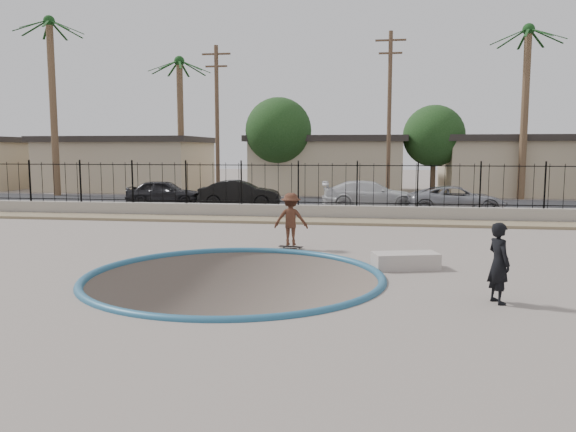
% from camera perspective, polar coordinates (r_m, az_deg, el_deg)
% --- Properties ---
extents(ground, '(120.00, 120.00, 2.20)m').
position_cam_1_polar(ground, '(26.00, 1.53, -2.23)').
color(ground, slate).
rests_on(ground, ground).
extents(bowl_pit, '(6.84, 6.84, 1.80)m').
position_cam_1_polar(bowl_pit, '(13.22, -5.47, -6.19)').
color(bowl_pit, '#50473E').
rests_on(bowl_pit, ground).
extents(coping_ring, '(7.04, 7.04, 0.20)m').
position_cam_1_polar(coping_ring, '(13.22, -5.47, -6.19)').
color(coping_ring, '#245676').
rests_on(coping_ring, ground).
extents(rock_strip, '(42.00, 1.60, 0.11)m').
position_cam_1_polar(rock_strip, '(23.09, 0.69, -0.47)').
color(rock_strip, '#8C7D5B').
rests_on(rock_strip, ground).
extents(retaining_wall, '(42.00, 0.45, 0.60)m').
position_cam_1_polar(retaining_wall, '(24.15, 1.05, 0.43)').
color(retaining_wall, gray).
rests_on(retaining_wall, ground).
extents(fence, '(40.00, 0.04, 1.80)m').
position_cam_1_polar(fence, '(24.04, 1.05, 3.27)').
color(fence, black).
rests_on(fence, retaining_wall).
extents(street, '(90.00, 8.00, 0.04)m').
position_cam_1_polar(street, '(30.79, 2.69, 1.26)').
color(street, black).
rests_on(street, ground).
extents(house_west, '(11.60, 8.60, 3.90)m').
position_cam_1_polar(house_west, '(43.93, -15.86, 5.20)').
color(house_west, tan).
rests_on(house_west, ground).
extents(house_center, '(10.60, 8.60, 3.90)m').
position_cam_1_polar(house_center, '(40.13, 4.12, 5.32)').
color(house_center, tan).
rests_on(house_center, ground).
extents(house_east, '(12.60, 8.60, 3.90)m').
position_cam_1_polar(house_east, '(41.45, 23.87, 4.80)').
color(house_east, tan).
rests_on(house_east, ground).
extents(palm_left, '(2.30, 2.30, 11.30)m').
position_cam_1_polar(palm_left, '(39.41, -22.90, 13.50)').
color(palm_left, brown).
rests_on(palm_left, ground).
extents(palm_mid, '(2.30, 2.30, 9.30)m').
position_cam_1_polar(palm_mid, '(39.91, -10.91, 11.98)').
color(palm_mid, brown).
rests_on(palm_mid, ground).
extents(palm_right, '(2.30, 2.30, 10.30)m').
position_cam_1_polar(palm_right, '(36.84, 23.06, 13.03)').
color(palm_right, brown).
rests_on(palm_right, ground).
extents(utility_pole_left, '(1.70, 0.24, 9.00)m').
position_cam_1_polar(utility_pole_left, '(33.80, -7.22, 9.65)').
color(utility_pole_left, '#473323').
rests_on(utility_pole_left, ground).
extents(utility_pole_mid, '(1.70, 0.24, 9.50)m').
position_cam_1_polar(utility_pole_mid, '(32.56, 10.24, 10.15)').
color(utility_pole_mid, '#473323').
rests_on(utility_pole_mid, ground).
extents(street_tree_left, '(4.32, 4.32, 6.36)m').
position_cam_1_polar(street_tree_left, '(37.03, -0.97, 8.64)').
color(street_tree_left, '#473323').
rests_on(street_tree_left, ground).
extents(street_tree_mid, '(3.96, 3.96, 5.83)m').
position_cam_1_polar(street_tree_mid, '(37.70, 14.60, 7.86)').
color(street_tree_mid, '#473323').
rests_on(street_tree_mid, ground).
extents(skater, '(1.02, 0.59, 1.58)m').
position_cam_1_polar(skater, '(16.81, 0.30, -0.66)').
color(skater, brown).
rests_on(skater, ground).
extents(skateboard, '(0.75, 0.30, 0.06)m').
position_cam_1_polar(skateboard, '(16.92, 0.30, -3.13)').
color(skateboard, black).
rests_on(skateboard, ground).
extents(videographer, '(0.56, 0.67, 1.58)m').
position_cam_1_polar(videographer, '(11.55, 20.63, -4.49)').
color(videographer, black).
rests_on(videographer, ground).
extents(concrete_ledge, '(1.73, 1.11, 0.40)m').
position_cam_1_polar(concrete_ledge, '(14.34, 11.85, -4.47)').
color(concrete_ledge, '#AAA097').
rests_on(concrete_ledge, ground).
extents(car_a, '(4.06, 1.94, 1.34)m').
position_cam_1_polar(car_a, '(30.62, -12.47, 2.37)').
color(car_a, black).
rests_on(car_a, street).
extents(car_b, '(4.27, 1.86, 1.37)m').
position_cam_1_polar(car_b, '(28.92, -4.92, 2.28)').
color(car_b, black).
rests_on(car_b, street).
extents(car_c, '(4.95, 2.41, 1.39)m').
position_cam_1_polar(car_c, '(28.24, 8.32, 2.15)').
color(car_c, silver).
rests_on(car_c, street).
extents(car_d, '(4.57, 2.28, 1.24)m').
position_cam_1_polar(car_d, '(27.26, 16.75, 1.62)').
color(car_d, gray).
rests_on(car_d, street).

